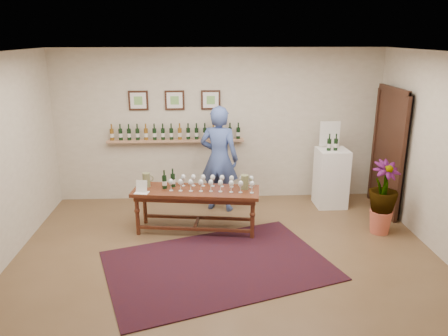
{
  "coord_description": "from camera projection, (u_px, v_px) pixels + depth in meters",
  "views": [
    {
      "loc": [
        -0.34,
        -5.43,
        3.01
      ],
      "look_at": [
        0.0,
        0.8,
        1.1
      ],
      "focal_mm": 35.0,
      "sensor_mm": 36.0,
      "label": 1
    }
  ],
  "objects": [
    {
      "name": "pitcher_right",
      "position": [
        245.0,
        182.0,
        6.8
      ],
      "size": [
        0.18,
        0.18,
        0.23
      ],
      "primitive_type": null,
      "rotation": [
        0.0,
        0.0,
        -0.3
      ],
      "color": "#696C43",
      "rests_on": "tasting_table"
    },
    {
      "name": "pedestal_bottles",
      "position": [
        333.0,
        142.0,
        7.64
      ],
      "size": [
        0.3,
        0.09,
        0.3
      ],
      "primitive_type": null,
      "rotation": [
        0.0,
        0.0,
        0.02
      ],
      "color": "black",
      "rests_on": "display_pedestal"
    },
    {
      "name": "info_sign",
      "position": [
        330.0,
        134.0,
        7.81
      ],
      "size": [
        0.36,
        0.02,
        0.5
      ],
      "primitive_type": "cube",
      "rotation": [
        0.0,
        0.0,
        0.02
      ],
      "color": "silver",
      "rests_on": "display_pedestal"
    },
    {
      "name": "menu_card",
      "position": [
        142.0,
        187.0,
        6.66
      ],
      "size": [
        0.23,
        0.19,
        0.19
      ],
      "primitive_type": "cube",
      "rotation": [
        0.0,
        0.0,
        -0.2
      ],
      "color": "silver",
      "rests_on": "tasting_table"
    },
    {
      "name": "potted_plant",
      "position": [
        383.0,
        198.0,
        6.76
      ],
      "size": [
        0.66,
        0.66,
        1.01
      ],
      "rotation": [
        0.0,
        0.0,
        0.28
      ],
      "color": "#BE563F",
      "rests_on": "ground"
    },
    {
      "name": "rug",
      "position": [
        218.0,
        265.0,
        5.93
      ],
      "size": [
        3.39,
        2.78,
        0.02
      ],
      "primitive_type": "cube",
      "rotation": [
        0.0,
        0.0,
        0.32
      ],
      "color": "#46110C",
      "rests_on": "ground"
    },
    {
      "name": "person",
      "position": [
        219.0,
        159.0,
        7.61
      ],
      "size": [
        0.79,
        0.64,
        1.87
      ],
      "primitive_type": "imported",
      "rotation": [
        0.0,
        0.0,
        2.82
      ],
      "color": "#3C518F",
      "rests_on": "ground"
    },
    {
      "name": "room_shell",
      "position": [
        341.0,
        147.0,
        7.64
      ],
      "size": [
        6.0,
        6.0,
        6.0
      ],
      "color": "beige",
      "rests_on": "ground"
    },
    {
      "name": "pitcher_left",
      "position": [
        146.0,
        180.0,
        6.92
      ],
      "size": [
        0.17,
        0.17,
        0.22
      ],
      "primitive_type": null,
      "rotation": [
        0.0,
        0.0,
        -0.21
      ],
      "color": "#696C43",
      "rests_on": "tasting_table"
    },
    {
      "name": "tasting_table",
      "position": [
        196.0,
        196.0,
        6.84
      ],
      "size": [
        2.03,
        0.89,
        0.7
      ],
      "rotation": [
        0.0,
        0.0,
        -0.14
      ],
      "color": "#441D11",
      "rests_on": "ground"
    },
    {
      "name": "table_bottles",
      "position": [
        169.0,
        178.0,
        6.85
      ],
      "size": [
        0.3,
        0.18,
        0.31
      ],
      "primitive_type": null,
      "rotation": [
        0.0,
        0.0,
        -0.06
      ],
      "color": "black",
      "rests_on": "tasting_table"
    },
    {
      "name": "ground",
      "position": [
        227.0,
        260.0,
        6.08
      ],
      "size": [
        6.0,
        6.0,
        0.0
      ],
      "primitive_type": "plane",
      "color": "brown",
      "rests_on": "ground"
    },
    {
      "name": "table_glasses",
      "position": [
        212.0,
        183.0,
        6.8
      ],
      "size": [
        1.47,
        0.51,
        0.2
      ],
      "primitive_type": null,
      "rotation": [
        0.0,
        0.0,
        -0.13
      ],
      "color": "silver",
      "rests_on": "tasting_table"
    },
    {
      "name": "display_pedestal",
      "position": [
        331.0,
        178.0,
        7.9
      ],
      "size": [
        0.54,
        0.54,
        1.06
      ],
      "primitive_type": "cube",
      "rotation": [
        0.0,
        0.0,
        0.02
      ],
      "color": "white",
      "rests_on": "ground"
    }
  ]
}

